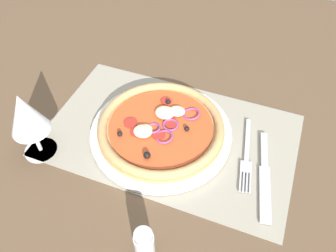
% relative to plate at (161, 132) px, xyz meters
% --- Properties ---
extents(ground_plane, '(1.90, 1.40, 0.02)m').
position_rel_plate_xyz_m(ground_plane, '(-0.02, -0.01, -0.02)').
color(ground_plane, brown).
extents(placemat, '(0.50, 0.31, 0.00)m').
position_rel_plate_xyz_m(placemat, '(-0.02, -0.01, -0.01)').
color(placemat, gray).
rests_on(placemat, ground_plane).
extents(plate, '(0.29, 0.29, 0.01)m').
position_rel_plate_xyz_m(plate, '(0.00, 0.00, 0.00)').
color(plate, silver).
rests_on(plate, placemat).
extents(pizza, '(0.26, 0.26, 0.03)m').
position_rel_plate_xyz_m(pizza, '(0.00, -0.00, 0.02)').
color(pizza, tan).
rests_on(pizza, plate).
extents(fork, '(0.05, 0.18, 0.00)m').
position_rel_plate_xyz_m(fork, '(-0.18, -0.00, -0.00)').
color(fork, '#B2B5BA').
rests_on(fork, placemat).
extents(knife, '(0.06, 0.20, 0.01)m').
position_rel_plate_xyz_m(knife, '(-0.22, 0.03, -0.00)').
color(knife, '#B2B5BA').
rests_on(knife, placemat).
extents(wine_glass, '(0.07, 0.07, 0.15)m').
position_rel_plate_xyz_m(wine_glass, '(0.21, 0.12, 0.09)').
color(wine_glass, silver).
rests_on(wine_glass, ground_plane).
extents(pepper_shaker, '(0.03, 0.03, 0.07)m').
position_rel_plate_xyz_m(pepper_shaker, '(-0.07, 0.24, 0.02)').
color(pepper_shaker, silver).
rests_on(pepper_shaker, ground_plane).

